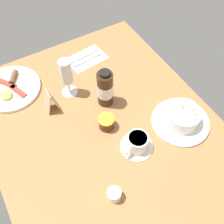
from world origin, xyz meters
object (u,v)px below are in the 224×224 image
Objects in this scene: cutlery_setting at (86,58)px; coffee_cup at (137,143)px; breakfast_plate at (10,88)px; jam_jar at (106,123)px; wine_glass at (66,74)px; porridge_bowl at (182,118)px; creamer_jug at (114,194)px; sauce_bottle_brown at (105,89)px; menu_card at (50,101)px.

coffee_cup reaches higher than cutlery_setting.
breakfast_plate reaches higher than cutlery_setting.
jam_jar reaches higher than breakfast_plate.
wine_glass reaches higher than coffee_cup.
jam_jar is at bearing 20.99° from coffee_cup.
porridge_bowl reaches higher than breakfast_plate.
creamer_jug is 27.46cm from jam_jar.
wine_glass is 1.01× the size of sauce_bottle_brown.
jam_jar is at bearing -24.04° from creamer_jug.
wine_glass reaches higher than cutlery_setting.
cutlery_setting is 1.07× the size of wine_glass.
menu_card is (-17.99, -11.75, 3.87)cm from breakfast_plate.
sauce_bottle_brown is 41.91cm from breakfast_plate.
jam_jar is at bearing 63.31° from porridge_bowl.
menu_card reaches higher than coffee_cup.
sauce_bottle_brown is at bearing -1.39° from coffee_cup.
coffee_cup is 14.36cm from jam_jar.
creamer_jug is at bearing 125.58° from coffee_cup.
creamer_jug is 44.10cm from menu_card.
wine_glass is at bearing 41.43° from sauce_bottle_brown.
sauce_bottle_brown is 1.81× the size of menu_card.
sauce_bottle_brown reaches higher than creamer_jug.
porridge_bowl is 0.88× the size of breakfast_plate.
wine_glass reaches higher than breakfast_plate.
cutlery_setting is at bearing -52.76° from menu_card.
creamer_jug is 49.29cm from wine_glass.
wine_glass is at bearing -66.70° from menu_card.
porridge_bowl is 72.21cm from breakfast_plate.
creamer_jug is (-11.68, 16.32, -0.92)cm from coffee_cup.
wine_glass is at bearing 40.52° from porridge_bowl.
coffee_cup is (-0.42, 20.67, -0.15)cm from porridge_bowl.
coffee_cup is (-50.95, 4.84, 2.98)cm from cutlery_setting.
creamer_jug is at bearing -175.45° from menu_card.
wine_glass is 27.53cm from breakfast_plate.
porridge_bowl reaches higher than coffee_cup.
creamer_jug is at bearing 154.83° from sauce_bottle_brown.
porridge_bowl is at bearing -128.14° from menu_card.
sauce_bottle_brown is at bearing 170.93° from cutlery_setting.
coffee_cup reaches higher than creamer_jug.
breakfast_plate is at bearing 35.68° from jam_jar.
wine_glass is at bearing 15.48° from coffee_cup.
jam_jar is 0.63× the size of menu_card.
creamer_jug is 0.91× the size of jam_jar.
porridge_bowl is 3.68× the size of jam_jar.
cutlery_setting is 1.49× the size of coffee_cup.
jam_jar is 13.44cm from sauce_bottle_brown.
cutlery_setting is 0.73× the size of breakfast_plate.
cutlery_setting is at bearing -14.88° from jam_jar.
menu_card reaches higher than cutlery_setting.
porridge_bowl is 51.50cm from menu_card.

